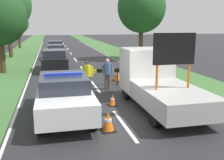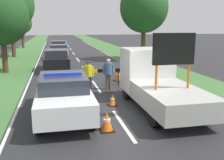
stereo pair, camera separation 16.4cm
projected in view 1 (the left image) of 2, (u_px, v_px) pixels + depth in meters
ground_plane at (116, 114)px, 10.12m from camera, size 160.00×160.00×0.00m
lane_markings at (75, 60)px, 25.82m from camera, size 7.65×61.72×0.01m
grass_verge_left at (18, 57)px, 27.88m from camera, size 3.69×120.00×0.03m
grass_verge_right at (122, 54)px, 30.44m from camera, size 3.69×120.00×0.03m
police_car at (64, 95)px, 9.70m from camera, size 1.92×4.92×1.69m
work_truck at (157, 81)px, 11.00m from camera, size 2.13×5.44×3.10m
road_barrier at (96, 72)px, 14.50m from camera, size 3.00×0.08×0.97m
police_officer at (88, 74)px, 13.34m from camera, size 0.56×0.36×1.57m
pedestrian_civilian at (108, 72)px, 13.75m from camera, size 0.59×0.38×1.65m
traffic_cone_near_police at (117, 75)px, 16.05m from camera, size 0.51×0.51×0.70m
traffic_cone_centre_front at (112, 100)px, 11.15m from camera, size 0.34×0.34×0.48m
traffic_cone_near_truck at (59, 81)px, 14.78m from camera, size 0.41×0.41×0.57m
traffic_cone_behind_barrier at (108, 121)px, 8.47m from camera, size 0.46×0.46×0.64m
queued_car_sedan_black at (54, 60)px, 19.65m from camera, size 1.81×4.28×1.57m
queued_car_sedan_silver at (56, 51)px, 26.04m from camera, size 1.80×4.14×1.44m
queued_car_wagon_maroon at (56, 47)px, 32.03m from camera, size 1.85×4.51×1.44m
roadside_tree_near_left at (7, 5)px, 26.37m from camera, size 4.82×4.82×7.89m
roadside_tree_mid_left at (18, 23)px, 37.61m from camera, size 2.95×2.95×5.18m
roadside_tree_mid_right at (142, 8)px, 24.59m from camera, size 4.53×4.53×7.34m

